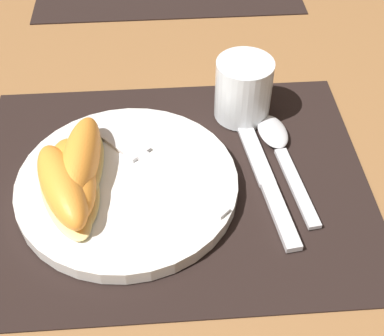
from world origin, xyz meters
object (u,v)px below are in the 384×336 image
spoon (279,145)px  plate (127,185)px  juice_glass (243,92)px  citrus_wedge_1 (72,181)px  citrus_wedge_2 (63,188)px  citrus_wedge_0 (81,163)px  fork (147,159)px  knife (264,174)px

spoon → plate: bearing=-163.2°
juice_glass → citrus_wedge_1: bearing=-146.6°
citrus_wedge_2 → citrus_wedge_1: bearing=57.5°
citrus_wedge_0 → citrus_wedge_2: bearing=-116.2°
citrus_wedge_0 → fork: bearing=14.2°
juice_glass → citrus_wedge_0: (-0.19, -0.11, 0.00)m
juice_glass → spoon: 0.08m
plate → citrus_wedge_2: 0.07m
citrus_wedge_0 → citrus_wedge_1: 0.02m
spoon → knife: bearing=-119.8°
plate → knife: (0.15, 0.01, -0.01)m
juice_glass → fork: 0.15m
knife → citrus_wedge_1: citrus_wedge_1 is taller
citrus_wedge_1 → juice_glass: bearing=33.4°
knife → citrus_wedge_1: (-0.21, -0.02, 0.03)m
citrus_wedge_2 → fork: bearing=30.6°
plate → citrus_wedge_1: size_ratio=1.82×
knife → plate: bearing=-176.2°
juice_glass → fork: juice_glass is taller
juice_glass → citrus_wedge_0: 0.22m
fork → citrus_wedge_1: size_ratio=1.21×
juice_glass → spoon: bearing=-61.9°
knife → spoon: bearing=60.2°
citrus_wedge_1 → citrus_wedge_0: bearing=67.7°
knife → citrus_wedge_0: (-0.20, 0.00, 0.03)m
knife → citrus_wedge_2: (-0.21, -0.03, 0.03)m
plate → knife: bearing=3.8°
spoon → citrus_wedge_1: size_ratio=1.35×
spoon → citrus_wedge_2: (-0.24, -0.08, 0.03)m
citrus_wedge_1 → citrus_wedge_2: (-0.01, -0.01, 0.00)m
spoon → fork: 0.16m
juice_glass → citrus_wedge_0: bearing=-149.9°
juice_glass → citrus_wedge_0: size_ratio=0.56×
knife → spoon: (0.02, 0.04, 0.00)m
citrus_wedge_2 → knife: bearing=8.7°
juice_glass → spoon: size_ratio=0.43×
plate → spoon: plate is taller
knife → citrus_wedge_2: bearing=-171.3°
plate → knife: plate is taller
plate → citrus_wedge_0: 0.05m
plate → juice_glass: (0.14, 0.12, 0.03)m
knife → spoon: size_ratio=1.25×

